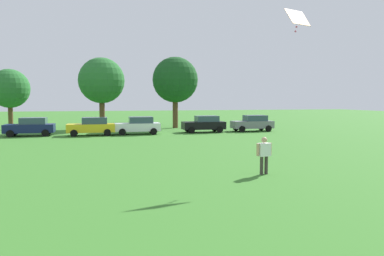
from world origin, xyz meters
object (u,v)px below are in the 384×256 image
object	(u,v)px
parked_car_yellow_1	(92,126)
tree_left	(10,89)
kite	(297,18)
adult_bystander	(264,152)
parked_car_navy_0	(31,127)
tree_right	(102,81)
parked_car_gray_4	(253,123)
parked_car_black_3	(204,124)
parked_car_white_2	(138,125)
tree_far_right	(175,80)

from	to	relation	value
parked_car_yellow_1	tree_left	distance (m)	13.34
kite	adult_bystander	bearing A→B (deg)	-142.71
parked_car_navy_0	tree_right	bearing A→B (deg)	-131.69
parked_car_navy_0	parked_car_yellow_1	world-z (taller)	same
parked_car_navy_0	tree_left	size ratio (longest dim) A/B	0.64
parked_car_gray_4	tree_left	size ratio (longest dim) A/B	0.64
parked_car_black_3	tree_right	distance (m)	13.27
parked_car_navy_0	parked_car_yellow_1	xyz separation A→B (m)	(5.45, -0.84, 0.00)
parked_car_white_2	parked_car_navy_0	bearing A→B (deg)	-3.94
parked_car_navy_0	tree_far_right	xyz separation A→B (m)	(14.75, 6.41, 4.75)
kite	tree_far_right	distance (m)	25.61
parked_car_white_2	tree_right	size ratio (longest dim) A/B	0.53
kite	tree_far_right	xyz separation A→B (m)	(-1.27, 25.52, -1.78)
kite	parked_car_black_3	xyz separation A→B (m)	(0.47, 19.03, -6.53)
parked_car_black_3	tree_left	xyz separation A→B (m)	(-20.02, 8.42, 3.67)
kite	parked_car_yellow_1	bearing A→B (deg)	120.06
parked_car_white_2	tree_left	size ratio (longest dim) A/B	0.64
parked_car_navy_0	parked_car_gray_4	size ratio (longest dim) A/B	1.00
tree_right	tree_far_right	xyz separation A→B (m)	(8.38, -0.75, 0.14)
kite	parked_car_white_2	size ratio (longest dim) A/B	0.33
parked_car_white_2	parked_car_yellow_1	bearing A→B (deg)	2.22
parked_car_gray_4	tree_left	world-z (taller)	tree_left
parked_car_black_3	parked_car_gray_4	bearing A→B (deg)	-179.25
kite	parked_car_gray_4	size ratio (longest dim) A/B	0.33
parked_car_navy_0	parked_car_gray_4	bearing A→B (deg)	179.98
parked_car_navy_0	parked_car_black_3	world-z (taller)	same
adult_bystander	parked_car_gray_4	xyz separation A→B (m)	(8.43, 21.10, -0.14)
adult_bystander	parked_car_gray_4	world-z (taller)	parked_car_gray_4
tree_left	tree_far_right	xyz separation A→B (m)	(18.28, -1.92, 1.08)
tree_right	kite	bearing A→B (deg)	-69.84
parked_car_yellow_1	parked_car_white_2	world-z (taller)	same
adult_bystander	kite	bearing A→B (deg)	26.87
parked_car_navy_0	parked_car_black_3	xyz separation A→B (m)	(16.49, -0.08, 0.00)
adult_bystander	tree_right	world-z (taller)	tree_right
parked_car_gray_4	tree_right	bearing A→B (deg)	-24.90
tree_left	tree_right	size ratio (longest dim) A/B	0.83
kite	parked_car_navy_0	xyz separation A→B (m)	(-16.02, 19.11, -6.53)
tree_far_right	kite	bearing A→B (deg)	-87.16
kite	tree_left	bearing A→B (deg)	125.46
parked_car_gray_4	tree_far_right	bearing A→B (deg)	-42.23
tree_left	kite	bearing A→B (deg)	-54.54
parked_car_black_3	tree_far_right	world-z (taller)	tree_far_right
parked_car_navy_0	parked_car_white_2	size ratio (longest dim) A/B	1.00
parked_car_white_2	parked_car_black_3	size ratio (longest dim) A/B	1.00
adult_bystander	tree_far_right	bearing A→B (deg)	76.76
adult_bystander	parked_car_black_3	distance (m)	21.25
parked_car_white_2	tree_right	distance (m)	9.68
parked_car_yellow_1	tree_right	xyz separation A→B (m)	(0.93, 8.00, 4.60)
adult_bystander	parked_car_yellow_1	world-z (taller)	parked_car_yellow_1
parked_car_gray_4	kite	bearing A→B (deg)	73.08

